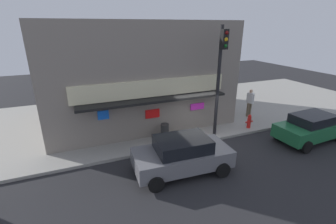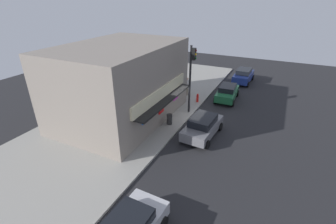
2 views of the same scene
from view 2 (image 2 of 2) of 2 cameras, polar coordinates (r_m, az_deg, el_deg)
ground_plane at (r=20.91m, az=5.09°, el=-1.57°), size 50.32×50.32×0.00m
sidewalk at (r=22.99m, az=-6.92°, el=1.21°), size 33.55×10.29×0.15m
corner_building at (r=20.14m, az=-11.10°, el=6.85°), size 10.86×8.23×6.10m
traffic_light at (r=20.41m, az=5.55°, el=9.49°), size 0.32×0.58×5.88m
fire_hydrant at (r=23.75m, az=7.00°, el=3.33°), size 0.47×0.23×0.85m
trash_can at (r=19.51m, az=0.34°, el=-1.69°), size 0.45×0.45×0.86m
pedestrian at (r=25.26m, az=4.56°, el=6.32°), size 0.55×0.53×1.85m
parked_car_grey at (r=18.19m, az=8.17°, el=-3.33°), size 4.22×2.29×1.58m
parked_car_blue at (r=30.79m, az=17.40°, el=8.24°), size 4.27×2.12×1.65m
parked_car_green at (r=25.05m, az=13.84°, el=4.55°), size 4.11×2.11×1.52m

